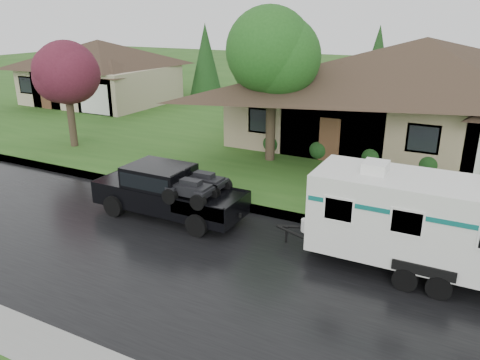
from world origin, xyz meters
name	(u,v)px	position (x,y,z in m)	size (l,w,h in m)	color
ground	(278,248)	(0.00, 0.00, 0.00)	(140.00, 140.00, 0.00)	#28531A
road	(250,278)	(0.00, -2.00, 0.01)	(140.00, 8.00, 0.01)	black
curb	(304,219)	(0.00, 2.25, 0.07)	(140.00, 0.50, 0.15)	gray
lawn	(380,138)	(0.00, 15.00, 0.07)	(140.00, 26.00, 0.15)	#28531A
house_main	(428,81)	(2.29, 13.84, 3.59)	(19.44, 10.80, 6.90)	gray
house_far	(101,66)	(-21.78, 15.85, 2.97)	(10.80, 8.64, 5.80)	tan
tree_left_green	(272,56)	(-3.84, 7.94, 5.03)	(4.25, 4.25, 7.04)	#382B1E
tree_red	(66,74)	(-14.17, 5.38, 3.92)	(3.29, 3.29, 5.44)	#382B1E
shrub_row	(400,159)	(2.00, 9.30, 0.65)	(13.60, 1.00, 1.00)	#143814
pickup_truck	(166,190)	(-4.53, 0.45, 0.99)	(5.53, 2.10, 1.84)	black
travel_trailer	(433,222)	(4.27, 0.45, 1.62)	(6.82, 2.40, 3.06)	white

